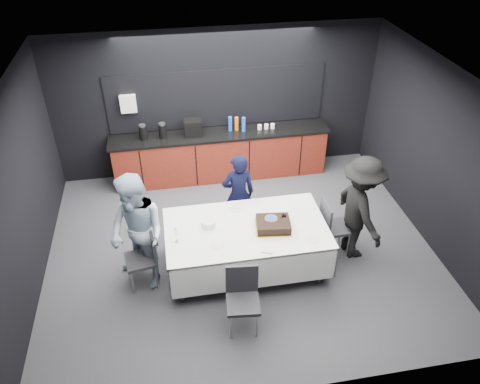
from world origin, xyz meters
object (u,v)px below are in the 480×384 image
plate_stack (208,223)px  person_right (360,208)px  chair_right (331,224)px  chair_near (243,294)px  party_table (246,235)px  champagne_flute (175,233)px  chair_left (146,254)px  person_center (238,195)px  person_left (137,233)px  cake_assembly (273,224)px

plate_stack → person_right: bearing=-2.0°
chair_right → chair_near: (-1.59, -1.16, 0.00)m
chair_right → chair_near: 1.97m
party_table → plate_stack: size_ratio=10.83×
champagne_flute → chair_near: (0.77, -0.88, -0.40)m
chair_left → plate_stack: bearing=10.0°
chair_right → chair_near: bearing=-144.1°
party_table → chair_right: bearing=5.9°
champagne_flute → chair_right: size_ratio=0.24×
party_table → person_right: 1.74m
party_table → champagne_flute: (-1.00, -0.13, 0.30)m
chair_near → person_center: person_center is taller
party_table → plate_stack: 0.58m
party_table → chair_near: bearing=-103.2°
champagne_flute → person_left: size_ratio=0.12×
chair_right → cake_assembly: bearing=-167.4°
party_table → person_center: bearing=87.3°
party_table → chair_left: size_ratio=2.51×
party_table → chair_near: (-0.24, -1.01, -0.11)m
chair_right → person_center: bearing=150.6°
champagne_flute → person_center: bearing=44.1°
chair_right → plate_stack: bearing=-179.5°
person_center → person_right: 1.88m
chair_right → person_right: person_right is taller
party_table → person_left: 1.54m
person_left → person_right: person_left is taller
cake_assembly → plate_stack: bearing=167.4°
party_table → chair_left: (-1.45, -0.04, -0.11)m
plate_stack → chair_right: 1.91m
chair_right → person_left: (-2.87, -0.15, 0.37)m
champagne_flute → chair_near: 1.24m
plate_stack → person_center: (0.57, 0.76, -0.10)m
champagne_flute → person_center: person_center is taller
champagne_flute → chair_left: champagne_flute is taller
person_center → person_left: person_left is taller
chair_left → person_right: size_ratio=0.54×
chair_left → chair_right: size_ratio=1.00×
cake_assembly → chair_near: size_ratio=0.60×
chair_left → chair_near: bearing=-38.9°
cake_assembly → person_center: (-0.33, 0.96, -0.12)m
person_left → person_right: size_ratio=1.06×
chair_left → cake_assembly: bearing=-1.3°
chair_near → person_left: bearing=141.8°
champagne_flute → person_right: person_right is taller
person_center → person_right: size_ratio=0.85×
champagne_flute → party_table: bearing=7.5°
chair_right → chair_left: bearing=-176.4°
person_left → person_right: bearing=53.0°
cake_assembly → party_table: bearing=168.3°
chair_left → chair_near: same height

